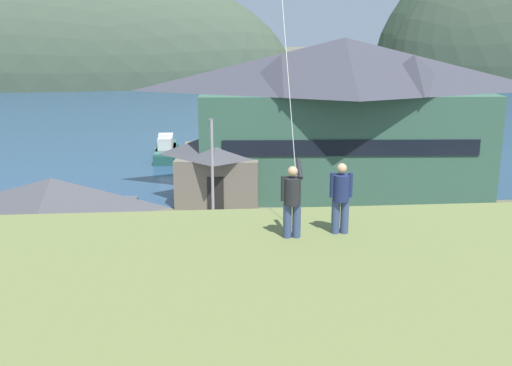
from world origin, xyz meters
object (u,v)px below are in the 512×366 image
Objects in this scene: moored_boat_wharfside at (166,152)px; moored_boat_inner_slip at (166,149)px; parking_light_pole at (212,174)px; storage_shed_near_lot at (55,228)px; harbor_lodge at (343,112)px; moored_boat_outer_mooring at (235,147)px; parked_car_back_row_right at (280,248)px; parked_car_front_row_red at (492,306)px; storage_shed_waterside at (219,165)px; parked_car_mid_row_far at (385,254)px; parked_car_mid_row_center at (173,307)px; person_companion at (341,196)px; wharf_dock at (201,157)px; person_kite_flyer at (292,199)px.

moored_boat_wharfside is 1.61m from moored_boat_inner_slip.
moored_boat_wharfside is at bearing 100.07° from parking_light_pole.
parking_light_pole reaches higher than storage_shed_near_lot.
harbor_lodge is 18.94m from moored_boat_wharfside.
moored_boat_wharfside is (-13.70, 11.97, -5.27)m from harbor_lodge.
moored_boat_outer_mooring and moored_boat_inner_slip have the same top height.
moored_boat_wharfside reaches higher than parked_car_back_row_right.
parked_car_front_row_red is (18.88, -6.67, -1.62)m from storage_shed_near_lot.
harbor_lodge reaches higher than moored_boat_wharfside.
parked_car_mid_row_far is (7.98, -13.63, -1.53)m from storage_shed_waterside.
storage_shed_near_lot is at bearing -109.39° from moored_boat_outer_mooring.
parked_car_mid_row_far is (6.06, -29.52, 0.34)m from moored_boat_outer_mooring.
person_companion is (4.71, -9.06, 7.20)m from parked_car_mid_row_center.
wharf_dock is 25.77m from parked_car_back_row_right.
person_companion is (6.93, -41.53, 7.55)m from moored_boat_wharfside.
parked_car_front_row_red is 6.58m from parked_car_mid_row_far.
parking_light_pole is (0.81, -21.91, 3.84)m from wharf_dock.
moored_boat_outer_mooring is (1.93, 15.89, -1.87)m from storage_shed_waterside.
storage_shed_waterside is 13.32m from wharf_dock.
person_kite_flyer is (-0.81, -43.79, 7.56)m from moored_boat_outer_mooring.
moored_boat_outer_mooring is 1.48× the size of parked_car_mid_row_far.
moored_boat_outer_mooring is at bearing 84.23° from parking_light_pole.
harbor_lodge is 5.13× the size of parked_car_front_row_red.
parked_car_back_row_right is 5.77m from parking_light_pole.
moored_boat_wharfside is 0.89× the size of moored_boat_outer_mooring.
wharf_dock is at bearing -13.53° from moored_boat_wharfside.
parked_car_mid_row_center is at bearing -154.25° from parked_car_mid_row_far.
person_kite_flyer reaches higher than parked_car_back_row_right.
parked_car_front_row_red reaches higher than wharf_dock.
moored_boat_wharfside is at bearing 82.28° from storage_shed_near_lot.
moored_boat_outer_mooring is at bearing 117.08° from harbor_lodge.
moored_boat_inner_slip is 3.50× the size of person_companion.
moored_boat_outer_mooring reaches higher than parked_car_front_row_red.
moored_boat_wharfside is 3.07× the size of person_kite_flyer.
storage_shed_near_lot is 4.74× the size of person_companion.
person_companion is (-0.46, -15.33, 7.20)m from parked_car_back_row_right.
storage_shed_waterside is at bearing -96.91° from moored_boat_outer_mooring.
parked_car_back_row_right and parked_car_front_row_red have the same top height.
parked_car_mid_row_far is at bearing -13.73° from parked_car_back_row_right.
parked_car_back_row_right is 2.29× the size of person_kite_flyer.
parked_car_mid_row_center is (2.21, -32.46, 0.34)m from moored_boat_wharfside.
storage_shed_near_lot reaches higher than parked_car_mid_row_center.
storage_shed_near_lot is at bearing 160.54° from parked_car_front_row_red.
storage_shed_waterside reaches higher than moored_boat_inner_slip.
storage_shed_waterside is at bearing -71.60° from moored_boat_wharfside.
harbor_lodge is at bearing 11.53° from storage_shed_waterside.
person_kite_flyer reaches higher than moored_boat_inner_slip.
storage_shed_near_lot reaches higher than moored_boat_outer_mooring.
person_kite_flyer reaches higher than parking_light_pole.
storage_shed_near_lot reaches higher than moored_boat_inner_slip.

